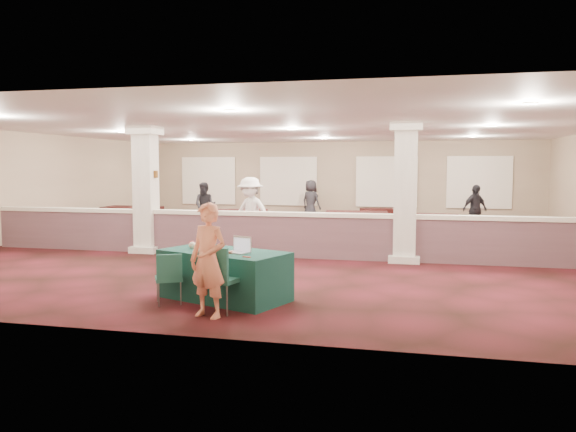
% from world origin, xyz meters
% --- Properties ---
extents(ground, '(16.00, 16.00, 0.00)m').
position_xyz_m(ground, '(0.00, 0.00, 0.00)').
color(ground, '#4E131B').
rests_on(ground, ground).
extents(wall_back, '(16.00, 0.04, 3.20)m').
position_xyz_m(wall_back, '(0.00, 8.00, 1.60)').
color(wall_back, gray).
rests_on(wall_back, ground).
extents(wall_front, '(16.00, 0.04, 3.20)m').
position_xyz_m(wall_front, '(0.00, -8.00, 1.60)').
color(wall_front, gray).
rests_on(wall_front, ground).
extents(wall_left, '(0.04, 16.00, 3.20)m').
position_xyz_m(wall_left, '(-8.00, 0.00, 1.60)').
color(wall_left, gray).
rests_on(wall_left, ground).
extents(ceiling, '(16.00, 16.00, 0.02)m').
position_xyz_m(ceiling, '(0.00, 0.00, 3.20)').
color(ceiling, silver).
rests_on(ceiling, wall_back).
extents(partition_wall, '(15.60, 0.28, 1.10)m').
position_xyz_m(partition_wall, '(0.00, -1.50, 0.57)').
color(partition_wall, brown).
rests_on(partition_wall, ground).
extents(column_left, '(0.72, 0.72, 3.20)m').
position_xyz_m(column_left, '(-3.50, -1.50, 1.64)').
color(column_left, silver).
rests_on(column_left, ground).
extents(column_right, '(0.72, 0.72, 3.20)m').
position_xyz_m(column_right, '(3.00, -1.50, 1.64)').
color(column_right, silver).
rests_on(column_right, ground).
extents(sconce_left, '(0.12, 0.12, 0.18)m').
position_xyz_m(sconce_left, '(-3.78, -1.50, 2.00)').
color(sconce_left, brown).
rests_on(sconce_left, column_left).
extents(sconce_right, '(0.12, 0.12, 0.18)m').
position_xyz_m(sconce_right, '(-3.22, -1.50, 2.00)').
color(sconce_right, brown).
rests_on(sconce_right, column_left).
extents(near_table, '(2.33, 1.71, 0.80)m').
position_xyz_m(near_table, '(0.20, -5.94, 0.40)').
color(near_table, '#0D3131').
rests_on(near_table, ground).
extents(conf_chair_main, '(0.61, 0.61, 1.01)m').
position_xyz_m(conf_chair_main, '(0.44, -6.79, 0.59)').
color(conf_chair_main, '#1C5147').
rests_on(conf_chair_main, ground).
extents(conf_chair_side, '(0.56, 0.56, 0.82)m').
position_xyz_m(conf_chair_side, '(-0.51, -6.51, 0.49)').
color(conf_chair_side, '#1C5147').
rests_on(conf_chair_side, ground).
extents(woman, '(0.69, 0.56, 1.67)m').
position_xyz_m(woman, '(0.37, -7.06, 0.84)').
color(woman, '#FE926E').
rests_on(woman, ground).
extents(far_table_front_left, '(2.08, 1.40, 0.77)m').
position_xyz_m(far_table_front_left, '(-2.50, 3.00, 0.38)').
color(far_table_front_left, black).
rests_on(far_table_front_left, ground).
extents(far_table_front_center, '(2.03, 1.17, 0.79)m').
position_xyz_m(far_table_front_center, '(1.38, 3.00, 0.39)').
color(far_table_front_center, black).
rests_on(far_table_front_center, ground).
extents(far_table_front_right, '(1.63, 0.82, 0.66)m').
position_xyz_m(far_table_front_right, '(5.87, 0.30, 0.33)').
color(far_table_front_right, black).
rests_on(far_table_front_right, ground).
extents(far_table_back_left, '(1.98, 0.99, 0.80)m').
position_xyz_m(far_table_back_left, '(-6.50, 3.20, 0.40)').
color(far_table_back_left, black).
rests_on(far_table_back_left, ground).
extents(far_table_back_center, '(1.78, 1.32, 0.65)m').
position_xyz_m(far_table_back_center, '(2.00, 6.42, 0.32)').
color(far_table_back_center, black).
rests_on(far_table_back_center, ground).
extents(far_table_back_right, '(1.74, 0.91, 0.70)m').
position_xyz_m(far_table_back_right, '(3.65, 3.61, 0.35)').
color(far_table_back_right, black).
rests_on(far_table_back_right, ground).
extents(attendee_a, '(0.83, 0.51, 1.64)m').
position_xyz_m(attendee_a, '(-4.09, 4.00, 0.82)').
color(attendee_a, black).
rests_on(attendee_a, ground).
extents(attendee_b, '(1.34, 0.94, 1.91)m').
position_xyz_m(attendee_b, '(-1.18, 0.00, 0.95)').
color(attendee_b, silver).
rests_on(attendee_b, ground).
extents(attendee_c, '(1.03, 0.94, 1.62)m').
position_xyz_m(attendee_c, '(5.06, 4.40, 0.81)').
color(attendee_c, black).
rests_on(attendee_c, ground).
extents(attendee_d, '(0.94, 0.78, 1.67)m').
position_xyz_m(attendee_d, '(-0.86, 7.00, 0.84)').
color(attendee_d, black).
rests_on(attendee_d, ground).
extents(laptop_base, '(0.43, 0.36, 0.02)m').
position_xyz_m(laptop_base, '(0.49, -6.10, 0.81)').
color(laptop_base, silver).
rests_on(laptop_base, near_table).
extents(laptop_screen, '(0.34, 0.14, 0.24)m').
position_xyz_m(laptop_screen, '(0.54, -5.99, 0.94)').
color(laptop_screen, silver).
rests_on(laptop_screen, near_table).
extents(screen_glow, '(0.31, 0.12, 0.21)m').
position_xyz_m(screen_glow, '(0.54, -5.99, 0.93)').
color(screen_glow, silver).
rests_on(screen_glow, near_table).
extents(knitting, '(0.53, 0.46, 0.03)m').
position_xyz_m(knitting, '(0.16, -6.21, 0.82)').
color(knitting, '#AF461C').
rests_on(knitting, near_table).
extents(yarn_cream, '(0.12, 0.12, 0.12)m').
position_xyz_m(yarn_cream, '(-0.40, -5.83, 0.86)').
color(yarn_cream, beige).
rests_on(yarn_cream, near_table).
extents(yarn_red, '(0.11, 0.11, 0.11)m').
position_xyz_m(yarn_red, '(-0.50, -5.61, 0.86)').
color(yarn_red, maroon).
rests_on(yarn_red, near_table).
extents(yarn_grey, '(0.11, 0.11, 0.11)m').
position_xyz_m(yarn_grey, '(-0.21, -5.64, 0.86)').
color(yarn_grey, '#48474C').
rests_on(yarn_grey, near_table).
extents(scissors, '(0.14, 0.08, 0.01)m').
position_xyz_m(scissors, '(0.77, -6.48, 0.81)').
color(scissors, '#B11F12').
rests_on(scissors, near_table).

